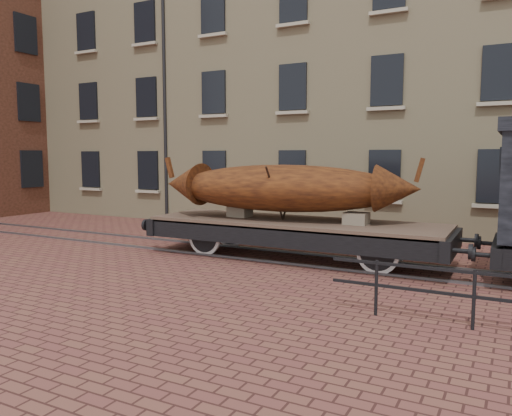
% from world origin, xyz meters
% --- Properties ---
extents(ground, '(90.00, 90.00, 0.00)m').
position_xyz_m(ground, '(0.00, 0.00, 0.00)').
color(ground, brown).
extents(warehouse_cream, '(40.00, 10.19, 14.00)m').
position_xyz_m(warehouse_cream, '(3.00, 9.99, 7.00)').
color(warehouse_cream, '#CAB586').
rests_on(warehouse_cream, ground).
extents(rail_track, '(30.00, 1.52, 0.06)m').
position_xyz_m(rail_track, '(0.00, 0.00, 0.03)').
color(rail_track, '#59595E').
rests_on(rail_track, ground).
extents(flatcar_wagon, '(9.16, 2.48, 1.38)m').
position_xyz_m(flatcar_wagon, '(-0.24, -0.00, 0.86)').
color(flatcar_wagon, '#4A3B31').
rests_on(flatcar_wagon, ground).
extents(iron_boat, '(7.35, 2.79, 1.73)m').
position_xyz_m(iron_boat, '(-0.59, 0.00, 1.96)').
color(iron_boat, brown).
rests_on(iron_boat, flatcar_wagon).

